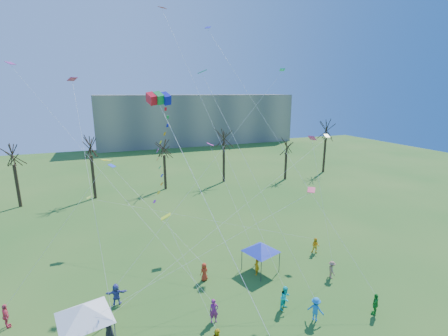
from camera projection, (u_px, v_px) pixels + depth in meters
name	position (u px, v px, depth m)	size (l,w,h in m)	color
distant_building	(197.00, 119.00, 98.04)	(60.00, 14.00, 15.00)	gray
bare_tree_row	(163.00, 148.00, 49.89)	(69.53, 8.18, 10.76)	black
big_box_kite	(165.00, 157.00, 21.65)	(2.72, 6.80, 17.67)	red
canopy_tent_white	(84.00, 311.00, 19.05)	(4.21, 4.21, 3.23)	#3F3F44
canopy_tent_blue	(261.00, 247.00, 27.77)	(3.47, 3.47, 2.75)	#3F3F44
festival_crowd	(203.00, 308.00, 22.09)	(27.04, 10.44, 1.85)	red
small_kites_aloft	(180.00, 136.00, 26.48)	(29.63, 18.81, 34.00)	red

